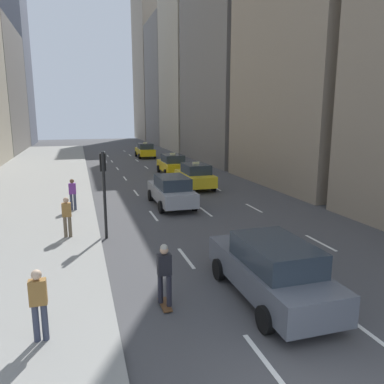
# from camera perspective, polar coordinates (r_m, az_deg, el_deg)

# --- Properties ---
(sidewalk_left) EXTENTS (8.00, 66.00, 0.15)m
(sidewalk_left) POSITION_cam_1_polar(r_m,az_deg,el_deg) (31.70, -22.70, 1.75)
(sidewalk_left) COLOR gray
(sidewalk_left) RESTS_ON ground
(lane_markings) EXTENTS (5.72, 56.00, 0.01)m
(lane_markings) POSITION_cam_1_polar(r_m,az_deg,el_deg) (28.29, -3.81, 1.39)
(lane_markings) COLOR white
(lane_markings) RESTS_ON ground
(building_row_right) EXTENTS (6.00, 84.65, 33.16)m
(building_row_right) POSITION_cam_1_polar(r_m,az_deg,el_deg) (50.02, 1.78, 21.57)
(building_row_right) COLOR gray
(building_row_right) RESTS_ON ground
(taxi_lead) EXTENTS (2.02, 4.40, 1.87)m
(taxi_lead) POSITION_cam_1_polar(r_m,az_deg,el_deg) (26.03, 0.46, 2.48)
(taxi_lead) COLOR yellow
(taxi_lead) RESTS_ON ground
(taxi_second) EXTENTS (2.02, 4.40, 1.87)m
(taxi_second) POSITION_cam_1_polar(r_m,az_deg,el_deg) (32.34, -3.03, 4.25)
(taxi_second) COLOR yellow
(taxi_second) RESTS_ON ground
(taxi_third) EXTENTS (2.02, 4.40, 1.87)m
(taxi_third) POSITION_cam_1_polar(r_m,az_deg,el_deg) (45.60, -7.16, 6.32)
(taxi_third) COLOR yellow
(taxi_third) RESTS_ON ground
(sedan_black_near) EXTENTS (2.02, 4.93, 1.71)m
(sedan_black_near) POSITION_cam_1_polar(r_m,az_deg,el_deg) (20.98, -3.15, 0.22)
(sedan_black_near) COLOR #9EA0A5
(sedan_black_near) RESTS_ON ground
(sedan_silver_behind) EXTENTS (2.02, 4.90, 1.74)m
(sedan_silver_behind) POSITION_cam_1_polar(r_m,az_deg,el_deg) (10.66, 11.93, -11.39)
(sedan_silver_behind) COLOR #565B66
(sedan_silver_behind) RESTS_ON ground
(skateboarder) EXTENTS (0.36, 0.80, 1.75)m
(skateboarder) POSITION_cam_1_polar(r_m,az_deg,el_deg) (10.05, -4.23, -12.14)
(skateboarder) COLOR brown
(skateboarder) RESTS_ON ground
(pedestrian_near_curb) EXTENTS (0.36, 0.22, 1.65)m
(pedestrian_near_curb) POSITION_cam_1_polar(r_m,az_deg,el_deg) (9.02, -22.33, -15.20)
(pedestrian_near_curb) COLOR #383D51
(pedestrian_near_curb) RESTS_ON sidewalk_left
(pedestrian_mid_block) EXTENTS (0.36, 0.22, 1.65)m
(pedestrian_mid_block) POSITION_cam_1_polar(r_m,az_deg,el_deg) (15.89, -18.53, -3.36)
(pedestrian_mid_block) COLOR brown
(pedestrian_mid_block) RESTS_ON sidewalk_left
(pedestrian_far_walking) EXTENTS (0.36, 0.22, 1.65)m
(pedestrian_far_walking) POSITION_cam_1_polar(r_m,az_deg,el_deg) (20.32, -17.74, -0.13)
(pedestrian_far_walking) COLOR #383D51
(pedestrian_far_walking) RESTS_ON sidewalk_left
(traffic_light_pole) EXTENTS (0.24, 0.42, 3.60)m
(traffic_light_pole) POSITION_cam_1_polar(r_m,az_deg,el_deg) (15.56, -13.31, 1.69)
(traffic_light_pole) COLOR black
(traffic_light_pole) RESTS_ON ground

